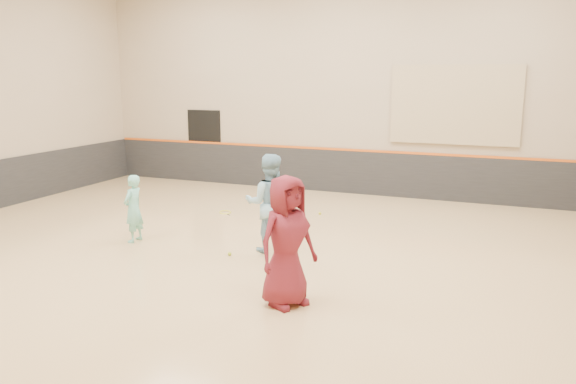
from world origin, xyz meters
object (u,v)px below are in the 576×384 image
at_px(instructor, 269,203).
at_px(young_man, 287,241).
at_px(spare_racket, 225,211).
at_px(girl, 133,209).

distance_m(instructor, young_man, 2.53).
bearing_deg(spare_racket, young_man, -52.91).
bearing_deg(girl, spare_racket, 167.35).
xyz_separation_m(young_man, spare_racket, (-3.41, 4.51, -0.90)).
xyz_separation_m(instructor, spare_racket, (-2.17, 2.31, -0.88)).
xyz_separation_m(girl, young_man, (3.97, -1.77, 0.28)).
distance_m(girl, spare_racket, 2.87).
relative_size(girl, spare_racket, 2.14).
distance_m(instructor, spare_racket, 3.29).
bearing_deg(instructor, girl, -12.37).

